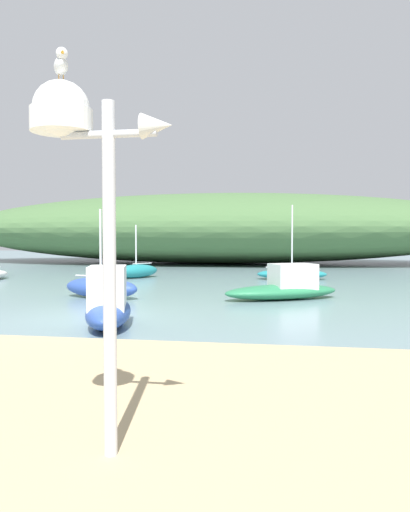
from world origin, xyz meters
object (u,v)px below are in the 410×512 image
at_px(mast_structure, 76,143).
at_px(sailboat_near_shore, 292,274).
at_px(seagull_on_radar, 61,64).
at_px(motorboat_centre_water, 108,305).
at_px(sailboat_inner_mooring, 136,271).
at_px(sailboat_mid_channel, 101,287).
at_px(motorboat_far_left, 285,287).

height_order(mast_structure, sailboat_near_shore, sailboat_near_shore).
distance_m(seagull_on_radar, sailboat_near_shore, 21.85).
xyz_separation_m(motorboat_centre_water, sailboat_inner_mooring, (-3.66, 13.81, -0.16)).
xyz_separation_m(sailboat_mid_channel, motorboat_far_left, (6.53, 0.75, 0.05)).
bearing_deg(seagull_on_radar, mast_structure, 7.34).
relative_size(sailboat_near_shore, motorboat_centre_water, 1.12).
bearing_deg(sailboat_mid_channel, sailboat_inner_mooring, 99.15).
relative_size(mast_structure, motorboat_centre_water, 1.00).
bearing_deg(sailboat_inner_mooring, motorboat_centre_water, -75.14).
distance_m(sailboat_mid_channel, sailboat_inner_mooring, 8.59).
distance_m(seagull_on_radar, sailboat_inner_mooring, 22.05).
bearing_deg(sailboat_inner_mooring, sailboat_near_shore, 3.44).
bearing_deg(motorboat_far_left, seagull_on_radar, -98.39).
xyz_separation_m(sailboat_near_shore, motorboat_centre_water, (-4.53, -14.30, 0.25)).
distance_m(motorboat_centre_water, sailboat_inner_mooring, 14.29).
bearing_deg(sailboat_inner_mooring, motorboat_far_left, -44.36).
bearing_deg(sailboat_near_shore, sailboat_mid_channel, -127.27).
distance_m(sailboat_near_shore, motorboat_far_left, 8.23).
xyz_separation_m(seagull_on_radar, sailboat_near_shore, (2.24, 21.45, -3.47)).
distance_m(sailboat_mid_channel, motorboat_centre_water, 5.81).
relative_size(motorboat_centre_water, sailboat_inner_mooring, 1.18).
distance_m(motorboat_centre_water, motorboat_far_left, 7.41).
bearing_deg(mast_structure, sailboat_near_shore, 84.35).
xyz_separation_m(sailboat_mid_channel, motorboat_centre_water, (2.30, -5.33, 0.15)).
height_order(mast_structure, seagull_on_radar, seagull_on_radar).
bearing_deg(sailboat_inner_mooring, seagull_on_radar, -74.16).
height_order(mast_structure, sailboat_inner_mooring, mast_structure).
distance_m(motorboat_far_left, sailboat_inner_mooring, 11.05).
relative_size(mast_structure, sailboat_near_shore, 0.89).
relative_size(sailboat_mid_channel, sailboat_inner_mooring, 1.12).
relative_size(mast_structure, sailboat_mid_channel, 1.05).
height_order(sailboat_mid_channel, motorboat_far_left, sailboat_mid_channel).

